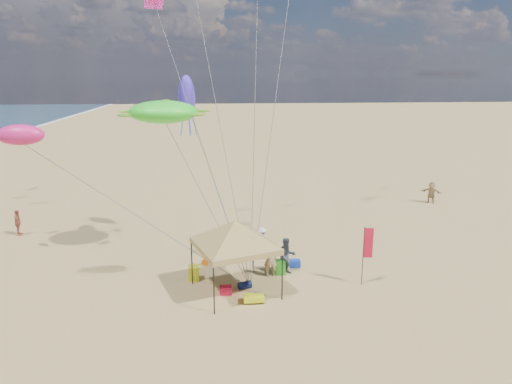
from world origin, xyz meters
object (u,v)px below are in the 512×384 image
at_px(person_near_b, 287,256).
at_px(person_far_c, 431,192).
at_px(cooler_red, 226,290).
at_px(canopy_tent, 235,224).
at_px(feather_flag, 367,246).
at_px(person_near_a, 270,259).
at_px(beach_cart, 254,298).
at_px(person_far_a, 18,223).
at_px(chair_green, 280,267).
at_px(cooler_blue, 295,263).
at_px(chair_yellow, 194,273).
at_px(person_near_c, 262,241).

distance_m(person_near_b, person_far_c, 17.79).
bearing_deg(cooler_red, canopy_tent, 25.91).
relative_size(feather_flag, person_near_a, 1.61).
distance_m(beach_cart, person_far_a, 17.01).
bearing_deg(canopy_tent, chair_green, 37.08).
bearing_deg(cooler_blue, chair_yellow, -168.24).
height_order(canopy_tent, person_far_a, canopy_tent).
relative_size(person_near_b, person_far_a, 1.16).
xyz_separation_m(cooler_blue, beach_cart, (-2.45, -3.63, 0.01)).
bearing_deg(chair_green, person_far_a, 154.77).
height_order(cooler_red, chair_yellow, chair_yellow).
distance_m(canopy_tent, chair_green, 4.11).
distance_m(canopy_tent, person_far_c, 21.04).
distance_m(chair_green, chair_yellow, 4.27).
xyz_separation_m(cooler_blue, person_near_a, (-1.41, -0.99, 0.71)).
relative_size(cooler_red, person_near_a, 0.30).
bearing_deg(person_near_a, chair_yellow, 2.15).
height_order(cooler_red, person_near_a, person_near_a).
height_order(person_near_a, person_near_c, person_near_a).
relative_size(person_near_b, person_near_c, 1.23).
height_order(cooler_blue, beach_cart, cooler_blue).
bearing_deg(person_far_a, canopy_tent, -135.34).
relative_size(canopy_tent, chair_yellow, 8.62).
height_order(feather_flag, person_near_a, feather_flag).
bearing_deg(person_near_a, person_near_c, -87.28).
xyz_separation_m(cooler_red, person_far_c, (16.29, 13.87, 0.66)).
xyz_separation_m(cooler_red, person_near_a, (2.25, 1.73, 0.71)).
xyz_separation_m(chair_green, person_far_c, (13.52, 11.90, 0.50)).
bearing_deg(cooler_blue, person_near_b, -125.38).
height_order(canopy_tent, feather_flag, canopy_tent).
height_order(chair_green, person_near_b, person_near_b).
relative_size(person_far_a, person_far_c, 0.95).
bearing_deg(cooler_red, chair_yellow, 132.02).
bearing_deg(person_near_b, chair_green, 161.47).
bearing_deg(person_near_c, cooler_blue, 104.10).
bearing_deg(feather_flag, person_far_a, 155.16).
bearing_deg(person_near_c, beach_cart, 57.57).
height_order(feather_flag, person_far_a, feather_flag).
bearing_deg(feather_flag, cooler_red, -177.15).
relative_size(feather_flag, cooler_red, 5.35).
height_order(person_near_a, person_near_b, person_near_b).
bearing_deg(person_near_c, feather_flag, 112.49).
height_order(person_near_a, person_far_a, person_near_a).
distance_m(person_near_a, person_near_c, 2.99).
height_order(chair_green, person_near_c, person_near_c).
xyz_separation_m(canopy_tent, chair_yellow, (-1.95, 1.42, -2.92)).
height_order(cooler_red, person_far_c, person_far_c).
relative_size(beach_cart, person_near_b, 0.48).
height_order(chair_green, beach_cart, chair_green).
bearing_deg(feather_flag, person_near_c, 135.31).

